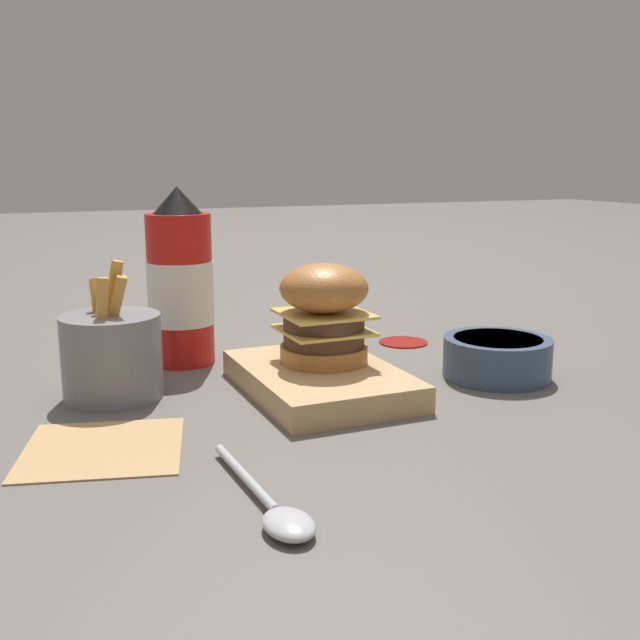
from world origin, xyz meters
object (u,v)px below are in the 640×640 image
(serving_board, at_px, (320,380))
(fries_basket, at_px, (112,354))
(spoon, at_px, (277,512))
(ketchup_bottle, at_px, (180,285))
(side_bowl, at_px, (497,356))
(burger, at_px, (324,312))

(serving_board, relative_size, fries_basket, 1.53)
(spoon, bearing_deg, ketchup_bottle, 173.05)
(serving_board, bearing_deg, side_bowl, 82.31)
(side_bowl, xyz_separation_m, spoon, (0.22, -0.34, -0.02))
(ketchup_bottle, height_order, side_bowl, ketchup_bottle)
(ketchup_bottle, xyz_separation_m, spoon, (0.42, -0.03, -0.09))
(side_bowl, bearing_deg, spoon, -56.75)
(fries_basket, bearing_deg, serving_board, 71.06)
(burger, height_order, side_bowl, burger)
(fries_basket, xyz_separation_m, side_bowl, (0.10, 0.40, -0.02))
(fries_basket, bearing_deg, ketchup_bottle, 137.46)
(ketchup_bottle, relative_size, spoon, 1.23)
(fries_basket, relative_size, side_bowl, 1.18)
(fries_basket, distance_m, side_bowl, 0.41)
(burger, distance_m, spoon, 0.32)
(ketchup_bottle, bearing_deg, serving_board, 31.03)
(fries_basket, bearing_deg, spoon, 10.85)
(serving_board, bearing_deg, spoon, -28.93)
(ketchup_bottle, bearing_deg, fries_basket, -42.54)
(serving_board, distance_m, spoon, 0.29)
(ketchup_bottle, relative_size, side_bowl, 1.75)
(serving_board, distance_m, ketchup_bottle, 0.22)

